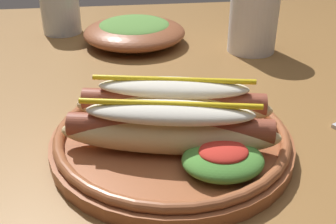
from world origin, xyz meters
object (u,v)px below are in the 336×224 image
at_px(extra_cup, 254,14).
at_px(side_bowl, 134,31).
at_px(hot_dog_plate, 174,129).
at_px(water_cup, 60,7).

bearing_deg(extra_cup, side_bowl, 161.99).
distance_m(extra_cup, side_bowl, 0.22).
bearing_deg(extra_cup, hot_dog_plate, -121.89).
distance_m(hot_dog_plate, water_cup, 0.49).
height_order(extra_cup, side_bowl, extra_cup).
bearing_deg(extra_cup, water_cup, 155.89).
bearing_deg(hot_dog_plate, side_bowl, 93.20).
distance_m(hot_dog_plate, side_bowl, 0.37).
height_order(water_cup, side_bowl, water_cup).
xyz_separation_m(hot_dog_plate, extra_cup, (0.19, 0.30, 0.04)).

